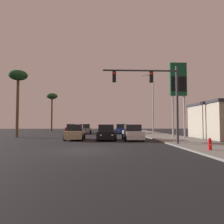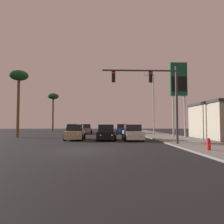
{
  "view_description": "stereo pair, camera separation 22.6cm",
  "coord_description": "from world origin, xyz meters",
  "px_view_note": "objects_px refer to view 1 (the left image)",
  "views": [
    {
      "loc": [
        1.3,
        -14.7,
        1.8
      ],
      "look_at": [
        2.42,
        9.33,
        3.06
      ],
      "focal_mm": 35.0,
      "sensor_mm": 36.0,
      "label": 1
    },
    {
      "loc": [
        1.52,
        -14.71,
        1.8
      ],
      "look_at": [
        2.42,
        9.33,
        3.06
      ],
      "focal_mm": 35.0,
      "sensor_mm": 36.0,
      "label": 2
    }
  ],
  "objects_px": {
    "car_black": "(106,133)",
    "palm_tree_near": "(18,79)",
    "car_white": "(133,133)",
    "car_grey": "(85,129)",
    "street_lamp": "(152,101)",
    "car_red": "(71,128)",
    "fire_hydrant": "(210,144)",
    "car_blue": "(121,129)",
    "traffic_light_mast": "(156,89)",
    "gas_station_sign": "(178,83)",
    "car_tan": "(75,133)",
    "palm_tree_far": "(52,98)"
  },
  "relations": [
    {
      "from": "car_blue",
      "to": "car_white",
      "type": "height_order",
      "value": "same"
    },
    {
      "from": "car_blue",
      "to": "palm_tree_near",
      "type": "relative_size",
      "value": 0.5
    },
    {
      "from": "car_tan",
      "to": "traffic_light_mast",
      "type": "relative_size",
      "value": 0.67
    },
    {
      "from": "car_red",
      "to": "palm_tree_near",
      "type": "xyz_separation_m",
      "value": [
        -4.7,
        -16.25,
        6.83
      ]
    },
    {
      "from": "fire_hydrant",
      "to": "palm_tree_near",
      "type": "bearing_deg",
      "value": 139.58
    },
    {
      "from": "car_grey",
      "to": "car_red",
      "type": "xyz_separation_m",
      "value": [
        -3.36,
        7.16,
        0.0
      ]
    },
    {
      "from": "car_black",
      "to": "palm_tree_near",
      "type": "bearing_deg",
      "value": -22.27
    },
    {
      "from": "palm_tree_near",
      "to": "car_red",
      "type": "bearing_deg",
      "value": 73.86
    },
    {
      "from": "car_red",
      "to": "fire_hydrant",
      "type": "height_order",
      "value": "car_red"
    },
    {
      "from": "car_black",
      "to": "street_lamp",
      "type": "height_order",
      "value": "street_lamp"
    },
    {
      "from": "fire_hydrant",
      "to": "traffic_light_mast",
      "type": "bearing_deg",
      "value": 117.62
    },
    {
      "from": "car_blue",
      "to": "palm_tree_far",
      "type": "distance_m",
      "value": 19.25
    },
    {
      "from": "car_grey",
      "to": "car_white",
      "type": "xyz_separation_m",
      "value": [
        6.18,
        -14.5,
        0.0
      ]
    },
    {
      "from": "street_lamp",
      "to": "gas_station_sign",
      "type": "distance_m",
      "value": 6.56
    },
    {
      "from": "car_red",
      "to": "street_lamp",
      "type": "xyz_separation_m",
      "value": [
        13.67,
        -13.12,
        4.36
      ]
    },
    {
      "from": "car_grey",
      "to": "palm_tree_near",
      "type": "xyz_separation_m",
      "value": [
        -8.06,
        -9.09,
        6.83
      ]
    },
    {
      "from": "street_lamp",
      "to": "palm_tree_near",
      "type": "height_order",
      "value": "street_lamp"
    },
    {
      "from": "car_blue",
      "to": "car_black",
      "type": "relative_size",
      "value": 1.0
    },
    {
      "from": "car_tan",
      "to": "car_red",
      "type": "distance_m",
      "value": 21.08
    },
    {
      "from": "car_tan",
      "to": "street_lamp",
      "type": "distance_m",
      "value": 13.63
    },
    {
      "from": "traffic_light_mast",
      "to": "gas_station_sign",
      "type": "distance_m",
      "value": 9.27
    },
    {
      "from": "car_red",
      "to": "gas_station_sign",
      "type": "height_order",
      "value": "gas_station_sign"
    },
    {
      "from": "street_lamp",
      "to": "car_grey",
      "type": "bearing_deg",
      "value": 149.96
    },
    {
      "from": "gas_station_sign",
      "to": "traffic_light_mast",
      "type": "bearing_deg",
      "value": -120.89
    },
    {
      "from": "car_red",
      "to": "palm_tree_far",
      "type": "relative_size",
      "value": 0.51
    },
    {
      "from": "traffic_light_mast",
      "to": "palm_tree_far",
      "type": "height_order",
      "value": "palm_tree_far"
    },
    {
      "from": "car_white",
      "to": "palm_tree_far",
      "type": "xyz_separation_m",
      "value": [
        -14.38,
        25.41,
        6.61
      ]
    },
    {
      "from": "car_white",
      "to": "palm_tree_far",
      "type": "relative_size",
      "value": 0.51
    },
    {
      "from": "car_tan",
      "to": "street_lamp",
      "type": "xyz_separation_m",
      "value": [
        10.37,
        7.69,
        4.36
      ]
    },
    {
      "from": "car_black",
      "to": "car_red",
      "type": "height_order",
      "value": "same"
    },
    {
      "from": "palm_tree_near",
      "to": "traffic_light_mast",
      "type": "bearing_deg",
      "value": -34.85
    },
    {
      "from": "traffic_light_mast",
      "to": "car_grey",
      "type": "bearing_deg",
      "value": 110.5
    },
    {
      "from": "street_lamp",
      "to": "fire_hydrant",
      "type": "xyz_separation_m",
      "value": [
        -0.61,
        -18.26,
        -4.63
      ]
    },
    {
      "from": "car_tan",
      "to": "car_black",
      "type": "bearing_deg",
      "value": 169.69
    },
    {
      "from": "car_red",
      "to": "car_blue",
      "type": "bearing_deg",
      "value": 144.06
    },
    {
      "from": "car_white",
      "to": "car_red",
      "type": "height_order",
      "value": "same"
    },
    {
      "from": "car_tan",
      "to": "car_red",
      "type": "xyz_separation_m",
      "value": [
        -3.3,
        20.82,
        0.0
      ]
    },
    {
      "from": "car_white",
      "to": "car_tan",
      "type": "bearing_deg",
      "value": -8.36
    },
    {
      "from": "car_white",
      "to": "fire_hydrant",
      "type": "xyz_separation_m",
      "value": [
        3.52,
        -9.73,
        -0.27
      ]
    },
    {
      "from": "car_black",
      "to": "palm_tree_far",
      "type": "distance_m",
      "value": 28.44
    },
    {
      "from": "car_red",
      "to": "traffic_light_mast",
      "type": "height_order",
      "value": "traffic_light_mast"
    },
    {
      "from": "street_lamp",
      "to": "traffic_light_mast",
      "type": "bearing_deg",
      "value": -101.7
    },
    {
      "from": "car_black",
      "to": "car_white",
      "type": "distance_m",
      "value": 2.85
    },
    {
      "from": "traffic_light_mast",
      "to": "gas_station_sign",
      "type": "bearing_deg",
      "value": 59.11
    },
    {
      "from": "car_black",
      "to": "car_white",
      "type": "relative_size",
      "value": 1.0
    },
    {
      "from": "car_blue",
      "to": "traffic_light_mast",
      "type": "xyz_separation_m",
      "value": [
        1.23,
        -19.84,
        3.91
      ]
    },
    {
      "from": "car_grey",
      "to": "palm_tree_near",
      "type": "distance_m",
      "value": 13.94
    },
    {
      "from": "car_black",
      "to": "car_white",
      "type": "xyz_separation_m",
      "value": [
        2.84,
        -0.27,
        0.0
      ]
    },
    {
      "from": "car_grey",
      "to": "fire_hydrant",
      "type": "xyz_separation_m",
      "value": [
        9.7,
        -24.22,
        -0.27
      ]
    },
    {
      "from": "car_grey",
      "to": "fire_hydrant",
      "type": "relative_size",
      "value": 5.67
    }
  ]
}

